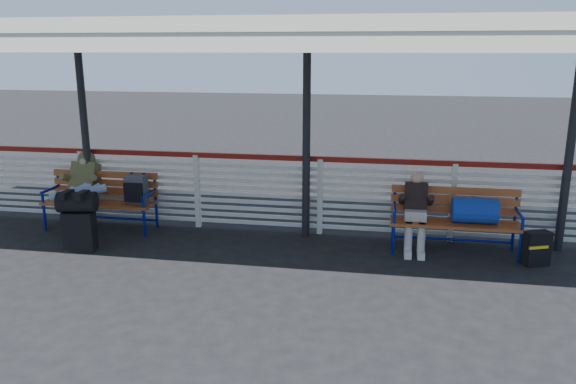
% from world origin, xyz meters
% --- Properties ---
extents(ground, '(60.00, 60.00, 0.00)m').
position_xyz_m(ground, '(0.00, 0.00, 0.00)').
color(ground, black).
rests_on(ground, ground).
extents(fence, '(12.08, 0.08, 1.24)m').
position_xyz_m(fence, '(0.00, 1.90, 0.66)').
color(fence, silver).
rests_on(fence, ground).
extents(canopy, '(12.60, 3.60, 3.16)m').
position_xyz_m(canopy, '(-0.00, 0.87, 3.04)').
color(canopy, silver).
rests_on(canopy, ground).
extents(luggage_stack, '(0.57, 0.39, 0.88)m').
position_xyz_m(luggage_stack, '(-1.30, 0.52, 0.48)').
color(luggage_stack, black).
rests_on(luggage_stack, ground).
extents(bench_left, '(1.80, 0.56, 0.92)m').
position_xyz_m(bench_left, '(-1.30, 1.55, 0.59)').
color(bench_left, '#AE5221').
rests_on(bench_left, ground).
extents(bench_right, '(1.80, 0.56, 0.92)m').
position_xyz_m(bench_right, '(4.12, 1.39, 0.60)').
color(bench_right, '#AE5221').
rests_on(bench_right, ground).
extents(traveler_man, '(0.93, 1.64, 0.77)m').
position_xyz_m(traveler_man, '(-1.65, 1.20, 0.72)').
color(traveler_man, '#8592B4').
rests_on(traveler_man, ground).
extents(companion_person, '(0.32, 0.66, 1.15)m').
position_xyz_m(companion_person, '(3.44, 1.39, 0.60)').
color(companion_person, '#BBB3A9').
rests_on(companion_person, ground).
extents(suitcase_side, '(0.38, 0.32, 0.47)m').
position_xyz_m(suitcase_side, '(5.04, 1.09, 0.24)').
color(suitcase_side, black).
rests_on(suitcase_side, ground).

